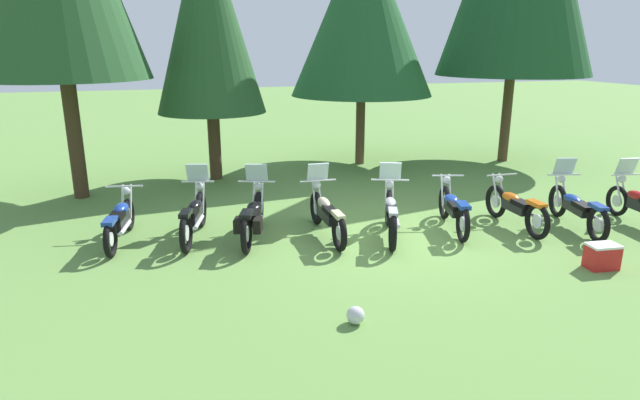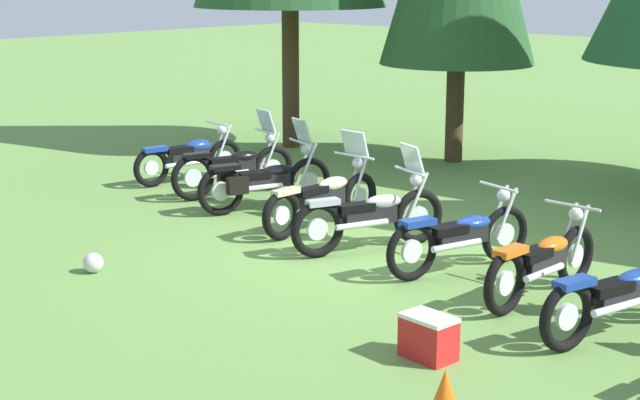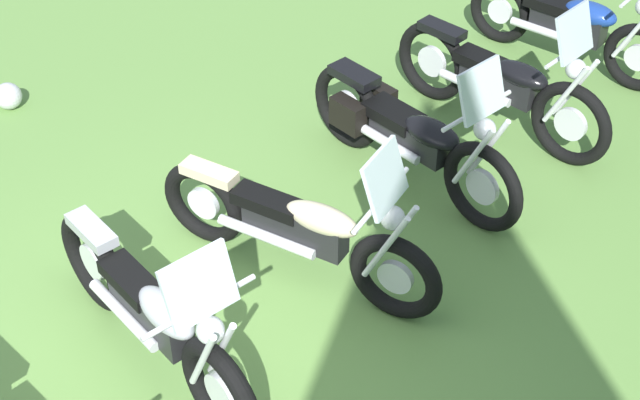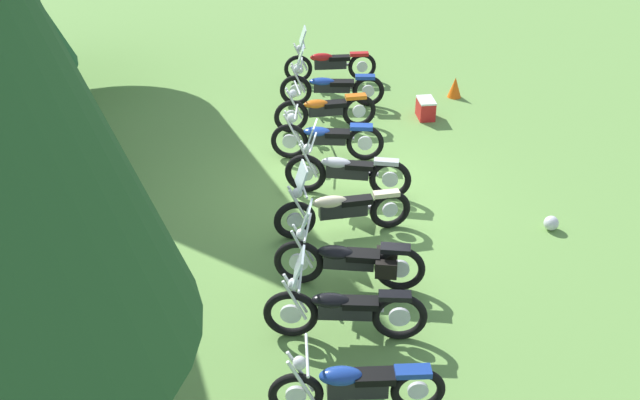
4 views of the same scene
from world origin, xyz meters
name	(u,v)px [view 4 (image 4 of 4)]	position (x,y,z in m)	size (l,w,h in m)	color
ground_plane	(337,194)	(0.00, 0.00, 0.00)	(80.00, 80.00, 0.00)	#608C42
motorcycle_0	(356,386)	(-5.19, 1.03, 0.45)	(0.72, 2.15, 0.99)	black
motorcycle_1	(343,310)	(-3.80, 0.84, 0.48)	(0.82, 2.20, 1.39)	black
motorcycle_2	(351,260)	(-2.71, 0.45, 0.48)	(1.03, 2.19, 1.39)	black
motorcycle_3	(341,209)	(-1.27, 0.25, 0.46)	(0.77, 2.33, 1.36)	black
motorcycle_4	(346,172)	(-0.05, -0.14, 0.48)	(1.06, 2.19, 1.39)	black
motorcycle_5	(327,138)	(1.36, -0.10, 0.45)	(0.84, 2.17, 1.02)	black
motorcycle_6	(325,110)	(2.67, -0.36, 0.45)	(0.72, 2.19, 1.02)	black
motorcycle_7	(331,87)	(3.85, -0.76, 0.46)	(0.85, 2.32, 1.37)	black
motorcycle_8	(329,63)	(5.27, -1.05, 0.46)	(0.68, 2.23, 1.35)	black
picnic_cooler	(426,108)	(2.77, -2.65, 0.22)	(0.55, 0.39, 0.44)	red
traffic_cone	(455,87)	(3.71, -3.69, 0.24)	(0.32, 0.32, 0.48)	#EA590F
dropped_helmet	(551,223)	(-1.93, -3.25, 0.13)	(0.25, 0.25, 0.25)	silver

